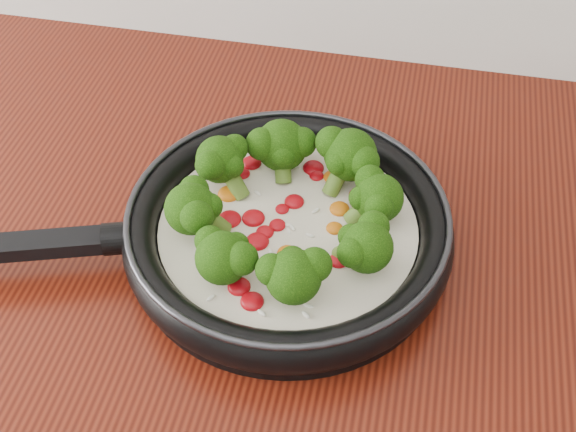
# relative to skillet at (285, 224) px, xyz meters

# --- Properties ---
(skillet) EXTENTS (0.56, 0.43, 0.10)m
(skillet) POSITION_rel_skillet_xyz_m (0.00, 0.00, 0.00)
(skillet) COLOR black
(skillet) RESTS_ON counter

